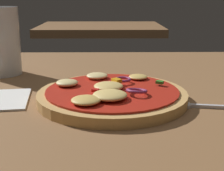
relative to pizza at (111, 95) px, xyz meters
The scene contains 5 objects.
dining_table 0.07m from the pizza, 12.65° to the right, with size 1.18×0.92×0.04m.
pizza is the anchor object (origin of this frame).
fork 0.15m from the pizza, 13.28° to the right, with size 0.19×0.04×0.01m.
beer_glass 0.30m from the pizza, 140.94° to the left, with size 0.08×0.08×0.14m.
background_table 1.29m from the pizza, 91.92° to the left, with size 0.65×0.47×0.04m.
Camera 1 is at (-0.06, -0.48, 0.21)m, focal length 52.76 mm.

